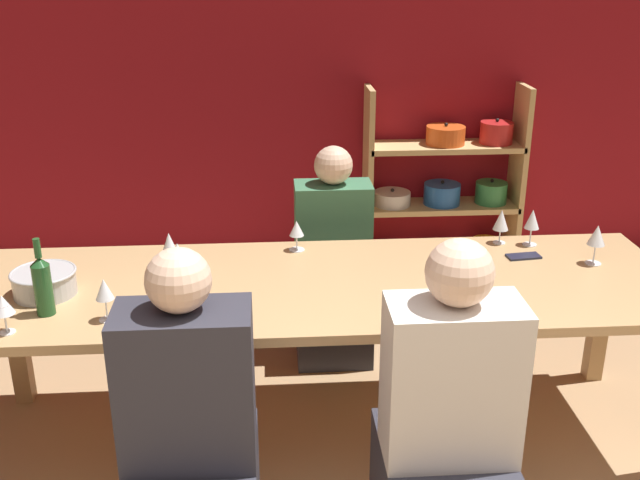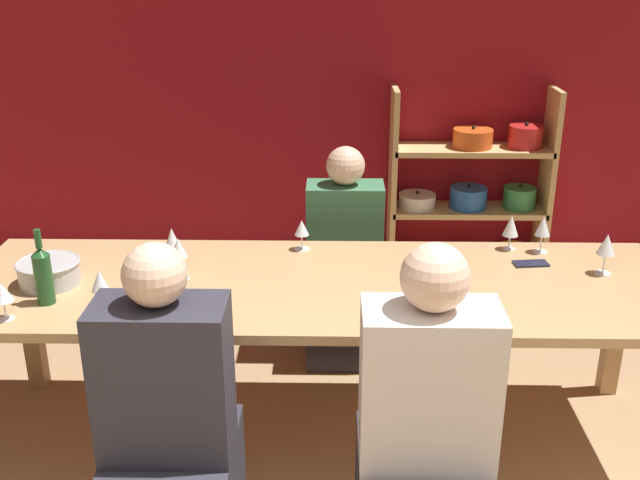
# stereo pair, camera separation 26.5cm
# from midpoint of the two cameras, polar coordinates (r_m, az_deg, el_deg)

# --- Properties ---
(wall_back_red) EXTENTS (8.80, 0.06, 2.70)m
(wall_back_red) POSITION_cam_midpoint_polar(r_m,az_deg,el_deg) (5.01, 4.22, 13.04)
(wall_back_red) COLOR maroon
(wall_back_red) RESTS_ON ground_plane
(shelf_unit) EXTENTS (1.05, 0.30, 1.24)m
(shelf_unit) POSITION_cam_midpoint_polar(r_m,az_deg,el_deg) (5.11, 13.04, 3.09)
(shelf_unit) COLOR tan
(shelf_unit) RESTS_ON ground_plane
(dining_table) EXTENTS (3.02, 0.94, 0.76)m
(dining_table) POSITION_cam_midpoint_polar(r_m,az_deg,el_deg) (3.17, 2.36, -4.47)
(dining_table) COLOR tan
(dining_table) RESTS_ON ground_plane
(mixing_bowl) EXTENTS (0.26, 0.26, 0.10)m
(mixing_bowl) POSITION_cam_midpoint_polar(r_m,az_deg,el_deg) (3.25, -17.79, -2.35)
(mixing_bowl) COLOR #B7BABC
(mixing_bowl) RESTS_ON dining_table
(wine_bottle_green) EXTENTS (0.07, 0.07, 0.31)m
(wine_bottle_green) POSITION_cam_midpoint_polar(r_m,az_deg,el_deg) (3.06, -18.06, -2.54)
(wine_bottle_green) COLOR #1E4C23
(wine_bottle_green) RESTS_ON dining_table
(wine_glass_red_a) EXTENTS (0.07, 0.07, 0.17)m
(wine_glass_red_a) POSITION_cam_midpoint_polar(r_m,az_deg,el_deg) (3.18, -8.40, -0.73)
(wine_glass_red_a) COLOR white
(wine_glass_red_a) RESTS_ON dining_table
(wine_glass_empty_a) EXTENTS (0.07, 0.07, 0.17)m
(wine_glass_empty_a) POSITION_cam_midpoint_polar(r_m,az_deg,el_deg) (2.91, 12.47, -3.17)
(wine_glass_empty_a) COLOR white
(wine_glass_empty_a) RESTS_ON dining_table
(wine_glass_red_b) EXTENTS (0.07, 0.07, 0.17)m
(wine_glass_red_b) POSITION_cam_midpoint_polar(r_m,az_deg,el_deg) (3.58, 16.41, 0.96)
(wine_glass_red_b) COLOR white
(wine_glass_red_b) RESTS_ON dining_table
(wine_glass_red_c) EXTENTS (0.07, 0.07, 0.17)m
(wine_glass_red_c) POSITION_cam_midpoint_polar(r_m,az_deg,el_deg) (2.93, -13.96, -3.21)
(wine_glass_red_c) COLOR white
(wine_glass_red_c) RESTS_ON dining_table
(wine_glass_red_d) EXTENTS (0.07, 0.07, 0.19)m
(wine_glass_red_d) POSITION_cam_midpoint_polar(r_m,az_deg,el_deg) (3.26, -8.94, -0.03)
(wine_glass_red_d) COLOR white
(wine_glass_red_d) RESTS_ON dining_table
(wine_glass_white_a) EXTENTS (0.07, 0.07, 0.18)m
(wine_glass_white_a) POSITION_cam_midpoint_polar(r_m,az_deg,el_deg) (3.58, 18.67, 0.90)
(wine_glass_white_a) COLOR white
(wine_glass_white_a) RESTS_ON dining_table
(wine_glass_empty_b) EXTENTS (0.07, 0.07, 0.19)m
(wine_glass_empty_b) POSITION_cam_midpoint_polar(r_m,az_deg,el_deg) (2.95, -8.05, -2.27)
(wine_glass_empty_b) COLOR white
(wine_glass_empty_b) RESTS_ON dining_table
(wine_glass_red_e) EXTENTS (0.08, 0.08, 0.15)m
(wine_glass_red_e) POSITION_cam_midpoint_polar(r_m,az_deg,el_deg) (2.97, -20.76, -3.87)
(wine_glass_red_e) COLOR white
(wine_glass_red_e) RESTS_ON dining_table
(wine_glass_empty_c) EXTENTS (0.07, 0.07, 0.14)m
(wine_glass_empty_c) POSITION_cam_midpoint_polar(r_m,az_deg,el_deg) (3.43, 0.80, 0.81)
(wine_glass_empty_c) COLOR white
(wine_glass_empty_c) RESTS_ON dining_table
(wine_glass_red_f) EXTENTS (0.08, 0.08, 0.18)m
(wine_glass_red_f) POSITION_cam_midpoint_polar(r_m,az_deg,el_deg) (3.44, 23.08, -0.44)
(wine_glass_red_f) COLOR white
(wine_glass_red_f) RESTS_ON dining_table
(cell_phone) EXTENTS (0.16, 0.09, 0.01)m
(cell_phone) POSITION_cam_midpoint_polar(r_m,az_deg,el_deg) (3.47, 17.89, -1.76)
(cell_phone) COLOR #1E2338
(cell_phone) RESTS_ON dining_table
(person_near_a) EXTENTS (0.43, 0.54, 1.26)m
(person_near_a) POSITION_cam_midpoint_polar(r_m,az_deg,el_deg) (2.65, 10.87, -16.67)
(person_near_a) COLOR #2D2D38
(person_near_a) RESTS_ON ground_plane
(person_far_a) EXTENTS (0.39, 0.49, 1.15)m
(person_far_a) POSITION_cam_midpoint_polar(r_m,az_deg,el_deg) (3.99, 3.75, -3.13)
(person_far_a) COLOR #2D2D38
(person_far_a) RESTS_ON ground_plane
(person_near_b) EXTENTS (0.43, 0.54, 1.24)m
(person_near_b) POSITION_cam_midpoint_polar(r_m,az_deg,el_deg) (2.67, -8.40, -16.35)
(person_near_b) COLOR #2D2D38
(person_near_b) RESTS_ON ground_plane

